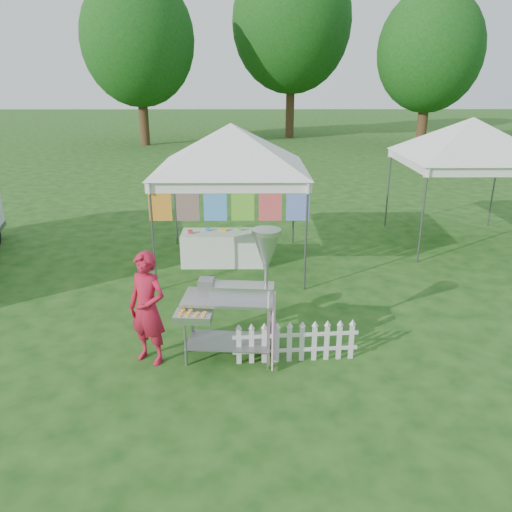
{
  "coord_description": "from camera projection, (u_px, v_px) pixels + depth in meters",
  "views": [
    {
      "loc": [
        0.41,
        -6.74,
        3.86
      ],
      "look_at": [
        0.48,
        0.93,
        1.1
      ],
      "focal_mm": 35.0,
      "sensor_mm": 36.0,
      "label": 1
    }
  ],
  "objects": [
    {
      "name": "ground",
      "position": [
        225.0,
        344.0,
        7.65
      ],
      "size": [
        120.0,
        120.0,
        0.0
      ],
      "primitive_type": "plane",
      "color": "#164012",
      "rests_on": "ground"
    },
    {
      "name": "canopy_main",
      "position": [
        231.0,
        124.0,
        9.93
      ],
      "size": [
        4.24,
        4.24,
        3.45
      ],
      "color": "#59595E",
      "rests_on": "ground"
    },
    {
      "name": "canopy_right",
      "position": [
        474.0,
        117.0,
        11.39
      ],
      "size": [
        4.24,
        4.24,
        3.45
      ],
      "color": "#59595E",
      "rests_on": "ground"
    },
    {
      "name": "tree_left",
      "position": [
        138.0,
        40.0,
        28.21
      ],
      "size": [
        6.4,
        6.4,
        9.53
      ],
      "color": "#3C2216",
      "rests_on": "ground"
    },
    {
      "name": "tree_mid",
      "position": [
        292.0,
        22.0,
        31.61
      ],
      "size": [
        7.6,
        7.6,
        11.52
      ],
      "color": "#3C2216",
      "rests_on": "ground"
    },
    {
      "name": "tree_right",
      "position": [
        430.0,
        51.0,
        26.69
      ],
      "size": [
        5.6,
        5.6,
        8.42
      ],
      "color": "#3C2216",
      "rests_on": "ground"
    },
    {
      "name": "donut_cart",
      "position": [
        243.0,
        286.0,
        6.88
      ],
      "size": [
        1.46,
        0.91,
        1.94
      ],
      "rotation": [
        0.0,
        0.0,
        -0.09
      ],
      "color": "gray",
      "rests_on": "ground"
    },
    {
      "name": "vendor",
      "position": [
        148.0,
        309.0,
        6.94
      ],
      "size": [
        0.71,
        0.63,
        1.65
      ],
      "primitive_type": "imported",
      "rotation": [
        0.0,
        0.0,
        -0.49
      ],
      "color": "#AB152E",
      "rests_on": "ground"
    },
    {
      "name": "picket_fence",
      "position": [
        296.0,
        343.0,
        7.1
      ],
      "size": [
        1.8,
        0.16,
        0.56
      ],
      "rotation": [
        0.0,
        0.0,
        0.08
      ],
      "color": "silver",
      "rests_on": "ground"
    },
    {
      "name": "display_table",
      "position": [
        224.0,
        248.0,
        10.84
      ],
      "size": [
        1.8,
        0.7,
        0.72
      ],
      "primitive_type": "cube",
      "color": "white",
      "rests_on": "ground"
    }
  ]
}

